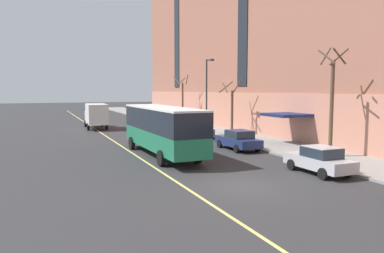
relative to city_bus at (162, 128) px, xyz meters
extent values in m
plane|color=#303033|center=(1.00, -9.51, -2.04)|extent=(260.00, 260.00, 0.00)
cube|color=gray|center=(10.32, -6.51, -1.97)|extent=(5.36, 160.00, 0.15)
cube|color=navy|center=(11.40, 0.94, 0.56)|extent=(3.20, 3.40, 0.24)
cube|color=#1E232B|center=(12.95, 31.74, 14.57)|extent=(0.10, 2.00, 22.95)
cube|color=#1E704C|center=(0.00, -0.03, -0.80)|extent=(2.63, 11.14, 1.25)
cube|color=black|center=(0.00, -0.03, 0.58)|extent=(2.64, 11.14, 1.52)
cube|color=white|center=(0.00, -0.03, 1.41)|extent=(2.65, 11.14, 0.12)
cube|color=#19232D|center=(-0.08, 5.56, 0.43)|extent=(2.28, 0.11, 1.14)
cube|color=orange|center=(-0.08, 5.57, 1.17)|extent=(1.73, 0.08, 0.28)
cube|color=black|center=(-0.08, 5.58, -1.32)|extent=(2.43, 0.15, 0.24)
cube|color=white|center=(-0.94, 5.57, -1.07)|extent=(0.28, 0.06, 0.18)
cube|color=white|center=(0.79, 5.59, -1.07)|extent=(0.28, 0.06, 0.18)
cylinder|color=black|center=(-1.29, 3.84, -1.54)|extent=(0.31, 1.00, 1.00)
cylinder|color=black|center=(1.18, 3.88, -1.54)|extent=(0.31, 1.00, 1.00)
cylinder|color=black|center=(-1.19, -3.38, -1.54)|extent=(0.31, 1.00, 1.00)
cylinder|color=black|center=(1.28, -3.34, -1.54)|extent=(0.31, 1.00, 1.00)
cube|color=#B21E19|center=(6.52, 14.79, -1.40)|extent=(1.91, 4.51, 0.64)
cube|color=#232D38|center=(6.52, 14.57, -0.80)|extent=(1.65, 2.04, 0.56)
cube|color=#B21E19|center=(6.52, 14.57, -0.50)|extent=(1.61, 1.95, 0.04)
cylinder|color=black|center=(5.65, 16.20, -1.72)|extent=(0.23, 0.64, 0.64)
cylinder|color=black|center=(7.45, 16.16, -1.72)|extent=(0.23, 0.64, 0.64)
cylinder|color=black|center=(5.60, 13.42, -1.72)|extent=(0.23, 0.64, 0.64)
cylinder|color=black|center=(7.40, 13.39, -1.72)|extent=(0.23, 0.64, 0.64)
cube|color=navy|center=(6.43, 0.48, -1.40)|extent=(1.84, 4.51, 0.64)
cube|color=#232D38|center=(6.43, 0.26, -0.80)|extent=(1.62, 2.03, 0.56)
cube|color=navy|center=(6.43, 0.26, -0.50)|extent=(1.58, 1.94, 0.04)
cylinder|color=black|center=(5.54, 1.88, -1.72)|extent=(0.22, 0.64, 0.64)
cylinder|color=black|center=(7.33, 1.88, -1.72)|extent=(0.22, 0.64, 0.64)
cylinder|color=black|center=(5.53, -0.91, -1.72)|extent=(0.22, 0.64, 0.64)
cylinder|color=black|center=(7.32, -0.92, -1.72)|extent=(0.22, 0.64, 0.64)
cube|color=#4C4C51|center=(6.43, 8.71, -1.40)|extent=(1.96, 4.42, 0.64)
cube|color=#232D38|center=(6.44, 8.49, -0.80)|extent=(1.66, 2.02, 0.56)
cube|color=#4C4C51|center=(6.44, 8.49, -0.50)|extent=(1.62, 1.93, 0.04)
cylinder|color=black|center=(5.49, 10.03, -1.72)|extent=(0.24, 0.65, 0.64)
cylinder|color=black|center=(7.28, 10.09, -1.72)|extent=(0.24, 0.65, 0.64)
cylinder|color=black|center=(5.58, 7.33, -1.72)|extent=(0.24, 0.65, 0.64)
cylinder|color=black|center=(7.36, 7.38, -1.72)|extent=(0.24, 0.65, 0.64)
cube|color=#B7B7BC|center=(6.39, -8.72, -1.40)|extent=(1.72, 4.24, 0.64)
cube|color=#232D38|center=(6.39, -8.93, -0.80)|extent=(1.51, 1.91, 0.56)
cube|color=#B7B7BC|center=(6.39, -8.93, -0.50)|extent=(1.47, 1.83, 0.04)
cylinder|color=black|center=(5.56, -7.40, -1.72)|extent=(0.22, 0.64, 0.64)
cylinder|color=black|center=(7.23, -7.40, -1.72)|extent=(0.22, 0.64, 0.64)
cylinder|color=black|center=(5.55, -10.03, -1.72)|extent=(0.22, 0.64, 0.64)
cylinder|color=black|center=(7.22, -10.03, -1.72)|extent=(0.22, 0.64, 0.64)
cube|color=silver|center=(-1.56, 20.32, -0.18)|extent=(2.43, 5.18, 2.33)
cube|color=silver|center=(-1.39, 23.90, -0.79)|extent=(2.16, 1.79, 1.60)
cube|color=#1E2833|center=(-1.35, 24.78, -0.54)|extent=(1.87, 0.16, 0.80)
cylinder|color=black|center=(-2.44, 23.95, -1.62)|extent=(0.30, 0.85, 0.84)
cylinder|color=black|center=(-0.35, 23.86, -1.62)|extent=(0.30, 0.85, 0.84)
cylinder|color=black|center=(-2.63, 19.69, -1.62)|extent=(0.30, 0.85, 0.84)
cylinder|color=black|center=(-0.54, 19.59, -1.62)|extent=(0.30, 0.85, 0.84)
cylinder|color=brown|center=(10.43, -5.27, 1.35)|extent=(0.26, 0.26, 6.50)
cylinder|color=brown|center=(11.07, -5.09, 4.91)|extent=(0.49, 1.39, 1.11)
cylinder|color=brown|center=(10.27, -4.73, 4.98)|extent=(1.20, 0.46, 1.25)
cylinder|color=brown|center=(9.77, -5.37, 4.87)|extent=(0.32, 1.41, 1.03)
cylinder|color=brown|center=(10.43, -5.82, 4.90)|extent=(1.17, 0.13, 1.08)
cylinder|color=brown|center=(10.43, 8.75, 0.36)|extent=(0.26, 0.26, 4.50)
cylinder|color=brown|center=(11.15, 8.86, 3.18)|extent=(0.36, 1.55, 1.63)
cylinder|color=brown|center=(10.18, 9.66, 2.96)|extent=(1.91, 0.63, 1.21)
cylinder|color=brown|center=(9.67, 8.90, 2.88)|extent=(0.42, 1.60, 1.05)
cylinder|color=brown|center=(10.43, 22.77, 0.87)|extent=(0.24, 0.24, 5.54)
cylinder|color=brown|center=(11.04, 22.67, 4.07)|extent=(0.32, 1.31, 1.34)
cylinder|color=brown|center=(10.51, 23.31, 3.89)|extent=(1.17, 0.29, 0.97)
cylinder|color=brown|center=(9.52, 22.62, 3.94)|extent=(0.42, 1.90, 1.10)
cylinder|color=#2D2D30|center=(8.24, 10.30, 1.96)|extent=(0.16, 0.16, 7.71)
cylinder|color=#2D2D30|center=(8.24, 9.75, 5.71)|extent=(0.10, 1.10, 0.10)
cube|color=#3D3D3F|center=(8.24, 9.20, 5.66)|extent=(0.36, 0.60, 0.20)
cylinder|color=red|center=(8.14, 10.38, -1.62)|extent=(0.24, 0.24, 0.55)
sphere|color=silver|center=(8.14, 10.38, -1.27)|extent=(0.20, 0.20, 0.20)
cylinder|color=silver|center=(7.98, 10.38, -1.56)|extent=(0.10, 0.09, 0.09)
cylinder|color=silver|center=(8.30, 10.38, -1.56)|extent=(0.10, 0.09, 0.09)
cube|color=#E0D66B|center=(-1.70, -6.51, -2.04)|extent=(0.16, 140.00, 0.01)
camera|label=1|loc=(-8.25, -25.14, 2.67)|focal=35.00mm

